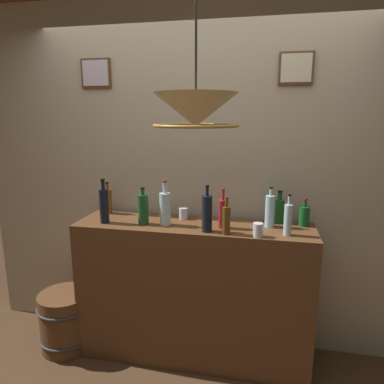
% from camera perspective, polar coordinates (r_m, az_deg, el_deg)
% --- Properties ---
extents(panelled_rear_partition, '(3.71, 0.15, 2.85)m').
position_cam_1_polar(panelled_rear_partition, '(2.73, 1.48, 5.37)').
color(panelled_rear_partition, '#BCAD8E').
rests_on(panelled_rear_partition, ground).
extents(bar_shelf_unit, '(1.72, 0.44, 1.07)m').
position_cam_1_polar(bar_shelf_unit, '(2.75, 0.22, -15.95)').
color(bar_shelf_unit, brown).
rests_on(bar_shelf_unit, ground).
extents(liquor_bottle_vermouth, '(0.07, 0.07, 0.32)m').
position_cam_1_polar(liquor_bottle_vermouth, '(2.35, 2.46, -3.46)').
color(liquor_bottle_vermouth, black).
rests_on(liquor_bottle_vermouth, bar_shelf_unit).
extents(liquor_bottle_vodka, '(0.08, 0.08, 0.33)m').
position_cam_1_polar(liquor_bottle_vodka, '(2.49, -4.41, -2.62)').
color(liquor_bottle_vodka, silver).
rests_on(liquor_bottle_vodka, bar_shelf_unit).
extents(liquor_bottle_bourbon, '(0.07, 0.07, 0.24)m').
position_cam_1_polar(liquor_bottle_bourbon, '(2.63, 14.02, -2.86)').
color(liquor_bottle_bourbon, '#1A5921').
rests_on(liquor_bottle_bourbon, bar_shelf_unit).
extents(liquor_bottle_gin, '(0.07, 0.07, 0.29)m').
position_cam_1_polar(liquor_bottle_gin, '(2.51, 12.60, -3.02)').
color(liquor_bottle_gin, '#A1D2E0').
rests_on(liquor_bottle_gin, bar_shelf_unit).
extents(liquor_bottle_sherry, '(0.06, 0.06, 0.28)m').
position_cam_1_polar(liquor_bottle_sherry, '(2.44, 5.06, -3.49)').
color(liquor_bottle_sherry, '#A31E25').
rests_on(liquor_bottle_sherry, bar_shelf_unit).
extents(liquor_bottle_rye, '(0.07, 0.07, 0.20)m').
position_cam_1_polar(liquor_bottle_rye, '(2.61, 17.81, -3.66)').
color(liquor_bottle_rye, '#175724').
rests_on(liquor_bottle_rye, bar_shelf_unit).
extents(liquor_bottle_brandy, '(0.05, 0.05, 0.25)m').
position_cam_1_polar(liquor_bottle_brandy, '(2.31, 5.61, -4.50)').
color(liquor_bottle_brandy, '#593813').
rests_on(liquor_bottle_brandy, bar_shelf_unit).
extents(liquor_bottle_mezcal, '(0.06, 0.06, 0.25)m').
position_cam_1_polar(liquor_bottle_mezcal, '(2.88, -13.56, -1.38)').
color(liquor_bottle_mezcal, brown).
rests_on(liquor_bottle_mezcal, bar_shelf_unit).
extents(liquor_bottle_port, '(0.07, 0.07, 0.33)m').
position_cam_1_polar(liquor_bottle_port, '(2.61, -14.15, -2.08)').
color(liquor_bottle_port, black).
rests_on(liquor_bottle_port, bar_shelf_unit).
extents(liquor_bottle_tequila, '(0.05, 0.05, 0.28)m').
position_cam_1_polar(liquor_bottle_tequila, '(2.37, 15.39, -4.33)').
color(liquor_bottle_tequila, silver).
rests_on(liquor_bottle_tequila, bar_shelf_unit).
extents(liquor_bottle_amaro, '(0.08, 0.08, 0.27)m').
position_cam_1_polar(liquor_bottle_amaro, '(2.53, -7.97, -2.78)').
color(liquor_bottle_amaro, '#1B4A25').
rests_on(liquor_bottle_amaro, bar_shelf_unit).
extents(glass_tumbler_rocks, '(0.07, 0.07, 0.09)m').
position_cam_1_polar(glass_tumbler_rocks, '(2.31, 10.69, -6.10)').
color(glass_tumbler_rocks, silver).
rests_on(glass_tumbler_rocks, bar_shelf_unit).
extents(glass_tumbler_highball, '(0.06, 0.06, 0.08)m').
position_cam_1_polar(glass_tumbler_highball, '(2.80, -8.23, -2.88)').
color(glass_tumbler_highball, silver).
rests_on(glass_tumbler_highball, bar_shelf_unit).
extents(glass_tumbler_shot, '(0.07, 0.07, 0.08)m').
position_cam_1_polar(glass_tumbler_shot, '(2.66, -1.40, -3.49)').
color(glass_tumbler_shot, silver).
rests_on(glass_tumbler_shot, bar_shelf_unit).
extents(pendant_lamp, '(0.43, 0.43, 0.60)m').
position_cam_1_polar(pendant_lamp, '(1.75, 0.62, 13.05)').
color(pendant_lamp, beige).
extents(wooden_barrel, '(0.43, 0.43, 0.46)m').
position_cam_1_polar(wooden_barrel, '(3.15, -19.81, -19.07)').
color(wooden_barrel, brown).
rests_on(wooden_barrel, ground).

